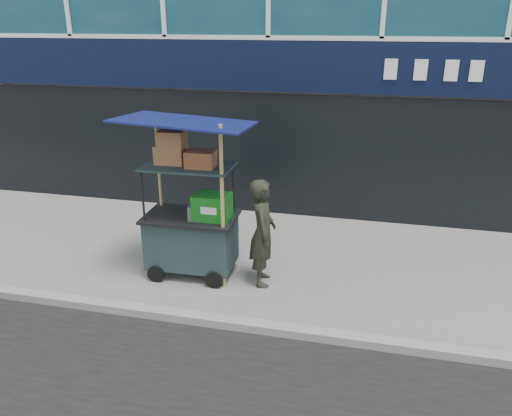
# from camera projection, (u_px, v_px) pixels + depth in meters

# --- Properties ---
(ground) EXTENTS (80.00, 80.00, 0.00)m
(ground) POSITION_uv_depth(u_px,v_px,m) (207.00, 315.00, 6.71)
(ground) COLOR gray
(ground) RESTS_ON ground
(curb) EXTENTS (80.00, 0.18, 0.12)m
(curb) POSITION_uv_depth(u_px,v_px,m) (202.00, 319.00, 6.51)
(curb) COLOR gray
(curb) RESTS_ON ground
(vendor_cart) EXTENTS (1.87, 1.34, 2.48)m
(vendor_cart) POSITION_uv_depth(u_px,v_px,m) (192.00, 221.00, 7.51)
(vendor_cart) COLOR #1C2C30
(vendor_cart) RESTS_ON ground
(vendor_man) EXTENTS (0.50, 0.66, 1.62)m
(vendor_man) POSITION_uv_depth(u_px,v_px,m) (263.00, 233.00, 7.26)
(vendor_man) COLOR black
(vendor_man) RESTS_ON ground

